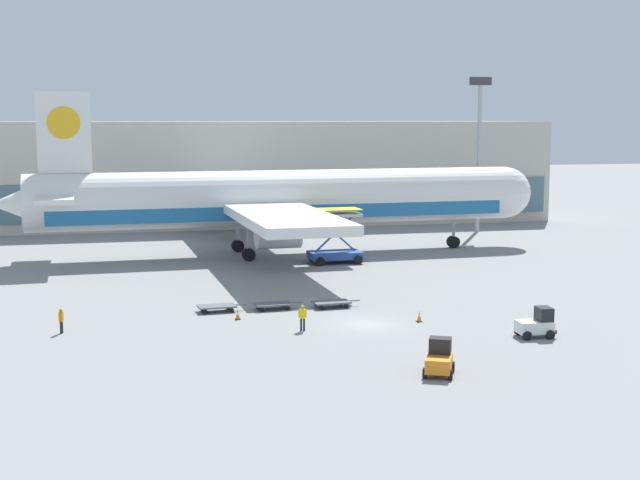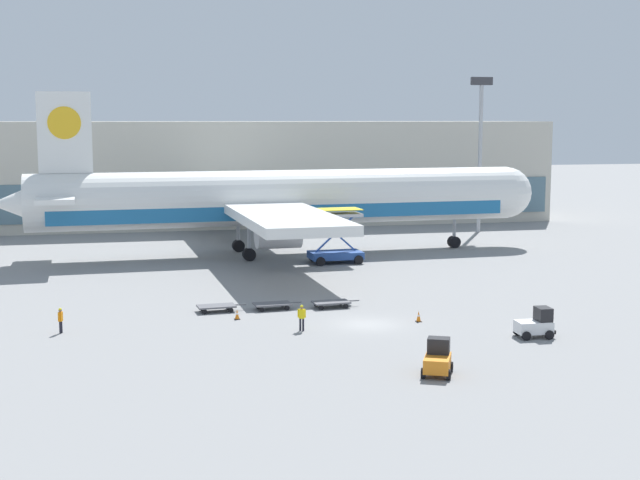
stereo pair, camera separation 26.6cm
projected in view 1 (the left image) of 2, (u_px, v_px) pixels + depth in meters
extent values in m
plane|color=gray|center=(368.00, 324.00, 62.55)|extent=(400.00, 400.00, 0.00)
cube|color=#BCB7A8|center=(223.00, 172.00, 123.92)|extent=(90.00, 18.00, 14.00)
cube|color=slate|center=(232.00, 200.00, 115.56)|extent=(88.20, 0.20, 4.90)
cylinder|color=#9EA0A5|center=(479.00, 159.00, 112.96)|extent=(0.50, 0.50, 18.55)
cube|color=#333338|center=(481.00, 81.00, 111.64)|extent=(2.80, 0.50, 1.00)
cylinder|color=white|center=(281.00, 198.00, 94.00)|extent=(52.19, 7.89, 5.80)
cube|color=#1E669E|center=(281.00, 210.00, 94.18)|extent=(48.03, 7.60, 1.45)
sphere|color=white|center=(505.00, 192.00, 100.76)|extent=(5.68, 5.68, 5.68)
cone|color=white|center=(23.00, 204.00, 87.25)|extent=(6.60, 5.76, 5.51)
cube|color=white|center=(64.00, 133.00, 87.40)|extent=(5.21, 0.65, 8.00)
cylinder|color=yellow|center=(64.00, 123.00, 87.27)|extent=(3.22, 0.68, 3.20)
cube|color=white|center=(55.00, 197.00, 87.98)|extent=(4.12, 13.13, 0.50)
cube|color=white|center=(257.00, 205.00, 93.43)|extent=(9.92, 48.28, 0.90)
cylinder|color=#9EA0A5|center=(278.00, 234.00, 84.03)|extent=(4.31, 2.97, 2.80)
cylinder|color=#9EA0A5|center=(240.00, 212.00, 103.31)|extent=(4.31, 2.97, 2.80)
cylinder|color=#9EA0A5|center=(454.00, 224.00, 99.60)|extent=(0.36, 0.36, 4.00)
cylinder|color=black|center=(453.00, 242.00, 99.87)|extent=(1.34, 0.95, 1.30)
cylinder|color=#9EA0A5|center=(248.00, 235.00, 90.33)|extent=(0.36, 0.36, 4.00)
cylinder|color=black|center=(249.00, 254.00, 90.60)|extent=(1.34, 0.95, 1.30)
cylinder|color=#9EA0A5|center=(237.00, 228.00, 96.45)|extent=(0.36, 0.36, 4.00)
cylinder|color=black|center=(238.00, 246.00, 96.72)|extent=(1.34, 0.95, 1.30)
cube|color=#284C99|center=(335.00, 255.00, 89.27)|extent=(5.32, 3.21, 0.70)
cube|color=#B2B2B7|center=(335.00, 215.00, 88.72)|extent=(5.05, 3.05, 0.30)
cube|color=yellow|center=(335.00, 209.00, 88.65)|extent=(5.05, 3.05, 0.08)
cube|color=#284C99|center=(335.00, 233.00, 88.97)|extent=(4.27, 0.33, 3.83)
cube|color=#284C99|center=(335.00, 233.00, 88.97)|extent=(4.27, 0.33, 3.83)
cylinder|color=black|center=(349.00, 255.00, 91.26)|extent=(0.91, 0.40, 0.90)
cylinder|color=black|center=(358.00, 260.00, 88.39)|extent=(0.91, 0.40, 0.90)
cylinder|color=black|center=(312.00, 257.00, 90.24)|extent=(0.91, 0.40, 0.90)
cylinder|color=black|center=(320.00, 261.00, 87.38)|extent=(0.91, 0.40, 0.90)
cube|color=silver|center=(534.00, 327.00, 58.80)|extent=(2.35, 1.49, 0.80)
cube|color=black|center=(544.00, 314.00, 58.80)|extent=(0.95, 1.28, 0.90)
cube|color=black|center=(552.00, 330.00, 59.06)|extent=(0.21, 1.27, 0.24)
cylinder|color=black|center=(541.00, 330.00, 59.68)|extent=(0.61, 0.26, 0.60)
cylinder|color=black|center=(550.00, 335.00, 58.32)|extent=(0.61, 0.26, 0.60)
cylinder|color=black|center=(518.00, 331.00, 59.39)|extent=(0.61, 0.26, 0.60)
cylinder|color=black|center=(527.00, 336.00, 58.03)|extent=(0.61, 0.26, 0.60)
cube|color=orange|center=(439.00, 363.00, 50.06)|extent=(2.25, 2.68, 0.80)
cube|color=black|center=(440.00, 345.00, 50.58)|extent=(1.51, 1.34, 0.90)
cube|color=black|center=(441.00, 362.00, 51.29)|extent=(1.21, 0.68, 0.24)
cylinder|color=black|center=(428.00, 365.00, 51.05)|extent=(0.47, 0.65, 0.60)
cylinder|color=black|center=(452.00, 367.00, 50.75)|extent=(0.47, 0.65, 0.60)
cylinder|color=black|center=(425.00, 373.00, 49.49)|extent=(0.47, 0.65, 0.60)
cylinder|color=black|center=(450.00, 375.00, 49.19)|extent=(0.47, 0.65, 0.60)
cube|color=#56565B|center=(217.00, 306.00, 66.60)|extent=(2.92, 1.73, 0.12)
cube|color=#56565B|center=(241.00, 305.00, 67.16)|extent=(0.90, 0.15, 0.08)
cylinder|color=black|center=(228.00, 307.00, 67.53)|extent=(0.37, 0.17, 0.36)
cylinder|color=black|center=(231.00, 310.00, 66.32)|extent=(0.37, 0.17, 0.36)
cylinder|color=black|center=(202.00, 309.00, 66.94)|extent=(0.37, 0.17, 0.36)
cylinder|color=black|center=(205.00, 312.00, 65.73)|extent=(0.37, 0.17, 0.36)
cube|color=#56565B|center=(273.00, 304.00, 67.41)|extent=(2.92, 1.73, 0.12)
cube|color=#56565B|center=(296.00, 302.00, 67.96)|extent=(0.90, 0.15, 0.08)
cylinder|color=black|center=(283.00, 305.00, 68.33)|extent=(0.37, 0.17, 0.36)
cylinder|color=black|center=(288.00, 308.00, 67.13)|extent=(0.37, 0.17, 0.36)
cylinder|color=black|center=(258.00, 306.00, 67.74)|extent=(0.37, 0.17, 0.36)
cylinder|color=black|center=(262.00, 310.00, 66.54)|extent=(0.37, 0.17, 0.36)
cube|color=#56565B|center=(331.00, 302.00, 68.08)|extent=(2.92, 1.73, 0.12)
cube|color=#56565B|center=(354.00, 301.00, 68.64)|extent=(0.90, 0.15, 0.08)
cylinder|color=black|center=(341.00, 303.00, 69.01)|extent=(0.37, 0.17, 0.36)
cylinder|color=black|center=(346.00, 306.00, 67.80)|extent=(0.37, 0.17, 0.36)
cylinder|color=black|center=(317.00, 304.00, 68.42)|extent=(0.37, 0.17, 0.36)
cylinder|color=black|center=(322.00, 308.00, 67.21)|extent=(0.37, 0.17, 0.36)
cylinder|color=black|center=(304.00, 325.00, 60.55)|extent=(0.14, 0.14, 0.86)
cylinder|color=black|center=(301.00, 325.00, 60.57)|extent=(0.14, 0.14, 0.86)
cube|color=yellow|center=(303.00, 314.00, 60.46)|extent=(0.41, 0.32, 0.65)
cylinder|color=yellow|center=(306.00, 313.00, 60.43)|extent=(0.09, 0.09, 0.58)
cylinder|color=yellow|center=(299.00, 313.00, 60.48)|extent=(0.09, 0.09, 0.58)
sphere|color=#846047|center=(303.00, 307.00, 60.40)|extent=(0.23, 0.23, 0.23)
sphere|color=yellow|center=(303.00, 307.00, 60.39)|extent=(0.22, 0.22, 0.22)
cylinder|color=black|center=(61.00, 328.00, 59.75)|extent=(0.14, 0.14, 0.83)
cylinder|color=black|center=(62.00, 327.00, 59.95)|extent=(0.14, 0.14, 0.83)
cube|color=orange|center=(61.00, 317.00, 59.75)|extent=(0.32, 0.41, 0.62)
cylinder|color=orange|center=(60.00, 317.00, 59.51)|extent=(0.09, 0.09, 0.56)
cylinder|color=orange|center=(62.00, 316.00, 59.99)|extent=(0.09, 0.09, 0.56)
sphere|color=#846047|center=(61.00, 311.00, 59.70)|extent=(0.23, 0.23, 0.23)
sphere|color=yellow|center=(61.00, 310.00, 59.69)|extent=(0.21, 0.21, 0.21)
cube|color=black|center=(238.00, 319.00, 64.09)|extent=(0.40, 0.40, 0.04)
cone|color=orange|center=(238.00, 314.00, 64.05)|extent=(0.32, 0.32, 0.69)
cylinder|color=white|center=(238.00, 314.00, 64.04)|extent=(0.19, 0.19, 0.10)
cube|color=black|center=(419.00, 321.00, 63.39)|extent=(0.40, 0.40, 0.04)
cone|color=orange|center=(419.00, 316.00, 63.34)|extent=(0.32, 0.32, 0.75)
cylinder|color=white|center=(419.00, 315.00, 63.34)|extent=(0.19, 0.19, 0.10)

